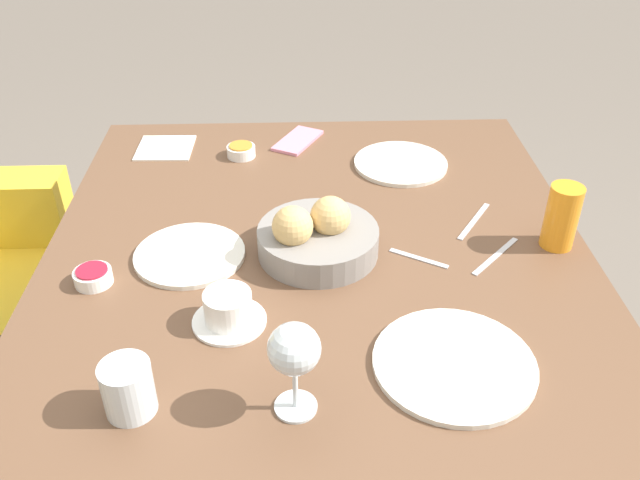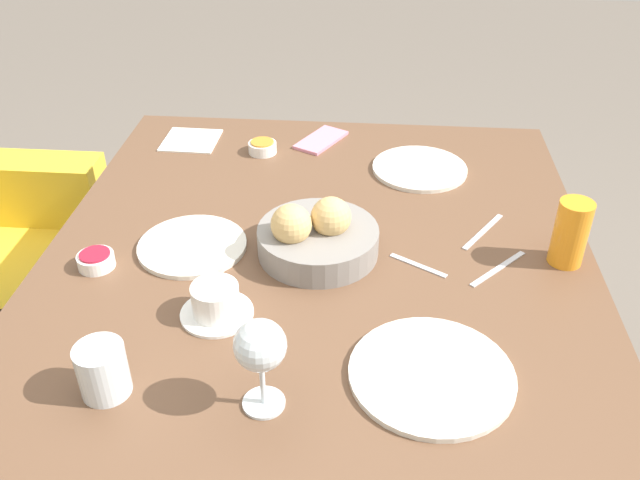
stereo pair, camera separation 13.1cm
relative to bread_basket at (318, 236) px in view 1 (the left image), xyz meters
The scene contains 16 objects.
dining_table 0.14m from the bread_basket, behind, with size 1.26×1.07×0.77m.
bread_basket is the anchor object (origin of this frame).
plate_near_left 0.38m from the bread_basket, 147.12° to the right, with size 0.26×0.26×0.01m.
plate_near_right 0.42m from the bread_basket, 30.37° to the right, with size 0.22×0.22×0.01m.
plate_far_center 0.25m from the bread_basket, 90.61° to the left, with size 0.21×0.21×0.01m.
juice_glass 0.47m from the bread_basket, 88.43° to the right, with size 0.06×0.06×0.13m.
water_tumbler 0.48m from the bread_basket, 143.47° to the left, with size 0.08×0.08×0.09m.
wine_glass 0.40m from the bread_basket, behind, with size 0.08×0.08×0.16m.
coffee_cup 0.25m from the bread_basket, 141.49° to the left, with size 0.13×0.13×0.06m.
jam_bowl_berry 0.42m from the bread_basket, 100.84° to the left, with size 0.07×0.07×0.03m.
jam_bowl_honey 0.46m from the bread_basket, 22.57° to the left, with size 0.07×0.07×0.03m.
fork_silver 0.35m from the bread_basket, 72.69° to the right, with size 0.14×0.10×0.00m.
knife_silver 0.35m from the bread_basket, 93.92° to the right, with size 0.12×0.12×0.00m.
spoon_coffee 0.20m from the bread_basket, 97.62° to the right, with size 0.07×0.11×0.00m.
napkin 0.60m from the bread_basket, 38.18° to the left, with size 0.14×0.14×0.00m.
cell_phone 0.50m from the bread_basket, ahead, with size 0.17×0.14×0.01m.
Camera 1 is at (-1.07, 0.04, 1.54)m, focal length 38.00 mm.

